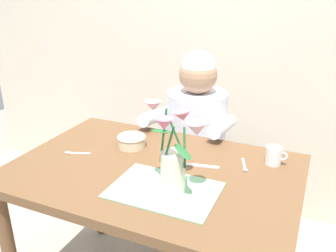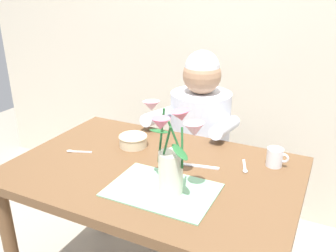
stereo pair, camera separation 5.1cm
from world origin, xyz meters
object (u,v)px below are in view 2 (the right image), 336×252
(flower_vase, at_px, (172,154))
(dinner_knife, at_px, (197,166))
(ceramic_bowl, at_px, (133,140))
(coffee_cup, at_px, (275,157))
(seated_person, at_px, (199,148))

(flower_vase, height_order, dinner_knife, flower_vase)
(flower_vase, xyz_separation_m, dinner_knife, (0.01, 0.23, -0.16))
(ceramic_bowl, height_order, coffee_cup, coffee_cup)
(flower_vase, bearing_deg, ceramic_bowl, 140.30)
(seated_person, xyz_separation_m, flower_vase, (0.18, -0.75, 0.34))
(coffee_cup, bearing_deg, flower_vase, -128.51)
(dinner_knife, bearing_deg, seated_person, 98.87)
(coffee_cup, bearing_deg, dinner_knife, -152.82)
(seated_person, bearing_deg, ceramic_bowl, -104.52)
(coffee_cup, bearing_deg, seated_person, 142.37)
(seated_person, xyz_separation_m, ceramic_bowl, (-0.16, -0.47, 0.21))
(seated_person, xyz_separation_m, dinner_knife, (0.19, -0.52, 0.18))
(flower_vase, height_order, ceramic_bowl, flower_vase)
(seated_person, relative_size, coffee_cup, 12.20)
(ceramic_bowl, distance_m, dinner_knife, 0.35)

